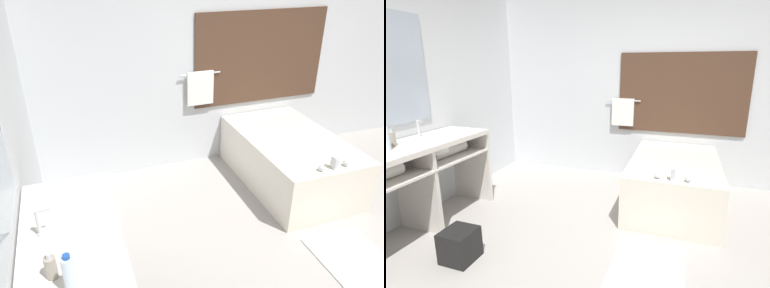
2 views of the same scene
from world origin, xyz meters
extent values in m
plane|color=#A8A39E|center=(0.00, 0.00, 0.00)|extent=(16.00, 16.00, 0.00)
cube|color=silver|center=(0.00, 2.23, 1.35)|extent=(7.40, 0.06, 2.70)
cube|color=#4C3323|center=(0.49, 2.19, 1.27)|extent=(1.70, 0.02, 1.10)
cylinder|color=silver|center=(-0.30, 2.16, 1.15)|extent=(0.50, 0.02, 0.02)
cube|color=white|center=(-0.30, 2.15, 0.98)|extent=(0.32, 0.04, 0.40)
cube|color=silver|center=(-2.23, 0.00, 1.35)|extent=(0.06, 7.40, 2.70)
cube|color=silver|center=(-1.90, -0.12, 0.89)|extent=(0.58, 1.68, 0.05)
cube|color=silver|center=(-1.90, -0.12, 0.67)|extent=(0.55, 1.60, 0.02)
cylinder|color=white|center=(-1.90, 0.14, 0.84)|extent=(0.32, 0.32, 0.15)
cube|color=silver|center=(-1.90, -0.12, 0.43)|extent=(0.54, 0.04, 0.87)
cube|color=silver|center=(-1.90, 0.71, 0.43)|extent=(0.54, 0.04, 0.87)
cylinder|color=white|center=(-1.86, 0.30, 0.75)|extent=(0.13, 0.46, 0.13)
cylinder|color=silver|center=(-2.06, 0.14, 0.93)|extent=(0.04, 0.04, 0.02)
cylinder|color=silver|center=(-2.06, 0.14, 1.02)|extent=(0.02, 0.02, 0.16)
cube|color=silver|center=(-2.02, 0.14, 1.09)|extent=(0.07, 0.01, 0.01)
cube|color=silver|center=(0.49, 1.37, 0.29)|extent=(0.99, 1.63, 0.57)
ellipsoid|color=white|center=(0.49, 1.37, 0.42)|extent=(0.71, 1.17, 0.30)
cube|color=silver|center=(0.49, 0.66, 0.63)|extent=(0.04, 0.07, 0.12)
sphere|color=silver|center=(0.35, 0.66, 0.60)|extent=(0.06, 0.06, 0.06)
sphere|color=silver|center=(0.63, 0.66, 0.60)|extent=(0.06, 0.06, 0.06)
cylinder|color=silver|center=(-1.91, -0.35, 1.02)|extent=(0.06, 0.06, 0.22)
cylinder|color=gray|center=(-2.00, -0.22, 0.98)|extent=(0.06, 0.06, 0.13)
cylinder|color=silver|center=(-2.00, -0.22, 1.06)|extent=(0.03, 0.03, 0.03)
cube|color=black|center=(-1.19, -0.39, 0.14)|extent=(0.27, 0.27, 0.28)
cube|color=white|center=(0.36, 0.02, 0.01)|extent=(0.59, 0.83, 0.02)
camera|label=1|loc=(-1.80, -1.77, 2.39)|focal=35.00mm
camera|label=2|loc=(0.53, -2.20, 1.64)|focal=28.00mm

